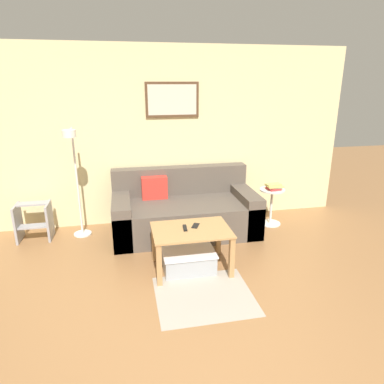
% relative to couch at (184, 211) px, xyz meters
% --- Properties ---
extents(ground_plane, '(16.00, 16.00, 0.00)m').
position_rel_couch_xyz_m(ground_plane, '(-0.23, -2.61, -0.30)').
color(ground_plane, olive).
extents(wall_back, '(5.60, 0.09, 2.55)m').
position_rel_couch_xyz_m(wall_back, '(-0.23, 0.52, 0.98)').
color(wall_back, beige).
rests_on(wall_back, ground_plane).
extents(area_rug, '(0.97, 0.85, 0.01)m').
position_rel_couch_xyz_m(area_rug, '(-0.08, -1.59, -0.29)').
color(area_rug, '#A39989').
rests_on(area_rug, ground_plane).
extents(couch, '(1.98, 1.00, 0.86)m').
position_rel_couch_xyz_m(couch, '(0.00, 0.00, 0.00)').
color(couch, brown).
rests_on(couch, ground_plane).
extents(coffee_table, '(0.87, 0.61, 0.49)m').
position_rel_couch_xyz_m(coffee_table, '(-0.11, -1.04, 0.10)').
color(coffee_table, '#AD7F4C').
rests_on(coffee_table, ground_plane).
extents(storage_bin, '(0.59, 0.42, 0.23)m').
position_rel_couch_xyz_m(storage_bin, '(-0.14, -1.06, -0.18)').
color(storage_bin, '#9EA3A8').
rests_on(storage_bin, ground_plane).
extents(floor_lamp, '(0.24, 0.45, 1.50)m').
position_rel_couch_xyz_m(floor_lamp, '(-1.42, 0.03, 0.65)').
color(floor_lamp, white).
rests_on(floor_lamp, ground_plane).
extents(side_table, '(0.37, 0.37, 0.55)m').
position_rel_couch_xyz_m(side_table, '(1.32, -0.02, 0.03)').
color(side_table, silver).
rests_on(side_table, ground_plane).
extents(book_stack, '(0.24, 0.19, 0.08)m').
position_rel_couch_xyz_m(book_stack, '(1.33, -0.03, 0.29)').
color(book_stack, '#B73333').
rests_on(book_stack, side_table).
extents(remote_control, '(0.05, 0.15, 0.02)m').
position_rel_couch_xyz_m(remote_control, '(-0.17, -1.02, 0.21)').
color(remote_control, black).
rests_on(remote_control, coffee_table).
extents(cell_phone, '(0.12, 0.15, 0.01)m').
position_rel_couch_xyz_m(cell_phone, '(-0.04, -0.96, 0.20)').
color(cell_phone, black).
rests_on(cell_phone, coffee_table).
extents(step_stool, '(0.43, 0.35, 0.50)m').
position_rel_couch_xyz_m(step_stool, '(-2.03, 0.15, -0.03)').
color(step_stool, '#99999E').
rests_on(step_stool, ground_plane).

